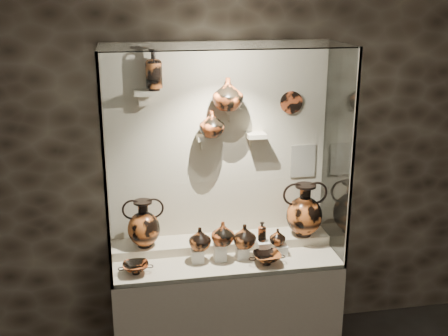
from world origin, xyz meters
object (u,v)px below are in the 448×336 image
Objects in this scene: jug_c at (245,236)px; jug_e at (277,237)px; amphora_right at (304,210)px; ovoid_vase_b at (228,94)px; lekythos_tall at (154,68)px; ovoid_vase_a at (212,124)px; jug_a at (200,239)px; amphora_left at (144,223)px; kylix_left at (136,267)px; jug_b at (223,233)px; kylix_right at (267,257)px; lekythos_small at (262,230)px.

jug_e is at bearing 2.45° from jug_c.
amphora_right is 1.82× the size of ovoid_vase_b.
lekythos_tall reaches higher than ovoid_vase_a.
jug_a is 0.73× the size of ovoid_vase_b.
jug_a is (0.40, -0.19, -0.07)m from amphora_left.
jug_c is at bearing 7.94° from jug_a.
amphora_left is 0.45m from jug_a.
amphora_right is 0.55m from jug_c.
jug_a is at bearing -40.04° from lekythos_tall.
kylix_left is (-0.08, -0.29, -0.21)m from amphora_left.
jug_b reaches higher than kylix_right.
ovoid_vase_a is at bearing 100.93° from jug_b.
ovoid_vase_a is (0.61, 0.35, 0.94)m from kylix_left.
kylix_left is 1.22× the size of ovoid_vase_a.
jug_b is at bearing 159.80° from jug_e.
ovoid_vase_a reaches higher than amphora_left.
ovoid_vase_a is at bearing -0.31° from amphora_left.
kylix_left is at bearing -152.60° from amphora_right.
kylix_left is at bearing -110.88° from amphora_left.
amphora_right is 2.48× the size of lekythos_small.
lekythos_tall is (-0.27, 0.28, 1.21)m from jug_a.
kylix_left is at bearing -131.11° from ovoid_vase_b.
kylix_right is at bearing -42.96° from jug_c.
lekythos_small is 0.73× the size of ovoid_vase_b.
lekythos_small reaches higher than jug_c.
ovoid_vase_a reaches higher than jug_c.
ovoid_vase_b is (0.65, 0.03, 0.95)m from amphora_left.
jug_e is at bearing -16.26° from amphora_left.
lekythos_tall is (-0.44, 0.29, 1.18)m from jug_b.
lekythos_tall reaches higher than kylix_right.
jug_a is at bearing -113.11° from ovoid_vase_b.
kylix_right is 1.59m from lekythos_tall.
ovoid_vase_b is (0.52, -0.05, -0.19)m from lekythos_tall.
amphora_left is at bearing 146.09° from jug_e.
ovoid_vase_b is at bearing 51.05° from jug_a.
jug_c is 0.69× the size of kylix_right.
lekythos_tall is (0.20, 0.38, 1.35)m from kylix_left.
amphora_right is 0.87m from jug_a.
jug_e is at bearing -11.55° from lekythos_tall.
jug_b is (0.57, -0.20, -0.04)m from amphora_left.
amphora_left is 2.04× the size of jug_c.
amphora_left is 1.55× the size of kylix_left.
jug_a is 0.87× the size of ovoid_vase_a.
jug_e is at bearing -2.25° from kylix_left.
kylix_left is (-0.47, -0.10, -0.14)m from jug_a.
jug_b reaches higher than kylix_left.
amphora_left is 2.07× the size of jug_b.
kylix_right reaches higher than kylix_left.
kylix_right is at bearing -6.47° from jug_a.
amphora_left is 2.16× the size of jug_a.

